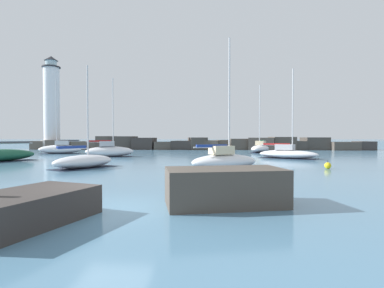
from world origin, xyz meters
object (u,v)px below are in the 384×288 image
object	(u,v)px
sailboat_moored_1	(109,151)
sailboat_moored_6	(260,148)
sailboat_moored_0	(224,160)
sailboat_moored_2	(288,153)
lighthouse	(52,108)
mooring_buoy_orange_near	(328,166)
sailboat_moored_5	(60,149)
sailboat_moored_4	(84,161)

from	to	relation	value
sailboat_moored_1	sailboat_moored_6	size ratio (longest dim) A/B	0.92
sailboat_moored_0	sailboat_moored_2	size ratio (longest dim) A/B	0.98
lighthouse	sailboat_moored_1	xyz separation A→B (m)	(19.24, -21.66, -7.51)
sailboat_moored_0	sailboat_moored_2	bearing A→B (deg)	57.28
sailboat_moored_1	mooring_buoy_orange_near	bearing A→B (deg)	-29.92
sailboat_moored_5	mooring_buoy_orange_near	world-z (taller)	sailboat_moored_5
sailboat_moored_1	sailboat_moored_4	world-z (taller)	sailboat_moored_1
sailboat_moored_4	sailboat_moored_2	bearing A→B (deg)	31.87
sailboat_moored_0	mooring_buoy_orange_near	size ratio (longest dim) A/B	14.20
sailboat_moored_0	sailboat_moored_4	size ratio (longest dim) A/B	1.22
sailboat_moored_2	mooring_buoy_orange_near	xyz separation A→B (m)	(0.31, -11.02, -0.34)
sailboat_moored_0	sailboat_moored_6	distance (m)	26.05
sailboat_moored_5	sailboat_moored_6	xyz separation A→B (m)	(29.78, 5.56, -0.06)
sailboat_moored_2	sailboat_moored_5	bearing A→B (deg)	166.02
lighthouse	sailboat_moored_4	distance (m)	41.64
sailboat_moored_4	sailboat_moored_6	xyz separation A→B (m)	(17.78, 24.86, 0.14)
sailboat_moored_1	sailboat_moored_2	size ratio (longest dim) A/B	0.96
lighthouse	sailboat_moored_6	distance (m)	41.40
lighthouse	sailboat_moored_6	xyz separation A→B (m)	(39.50, -9.82, -7.57)
lighthouse	sailboat_moored_5	xyz separation A→B (m)	(9.71, -15.38, -7.51)
sailboat_moored_4	lighthouse	bearing A→B (deg)	122.06
sailboat_moored_4	sailboat_moored_5	bearing A→B (deg)	121.88
sailboat_moored_4	sailboat_moored_1	bearing A→B (deg)	100.79
sailboat_moored_1	sailboat_moored_5	size ratio (longest dim) A/B	0.89
sailboat_moored_0	sailboat_moored_4	distance (m)	11.06
sailboat_moored_0	sailboat_moored_2	distance (m)	14.21
sailboat_moored_0	mooring_buoy_orange_near	xyz separation A→B (m)	(7.99, 0.93, -0.43)
lighthouse	sailboat_moored_2	bearing A→B (deg)	-29.66
sailboat_moored_1	sailboat_moored_5	distance (m)	11.41
sailboat_moored_2	sailboat_moored_4	xyz separation A→B (m)	(-18.74, -11.65, -0.05)
sailboat_moored_4	sailboat_moored_5	xyz separation A→B (m)	(-12.01, 19.30, 0.20)
lighthouse	mooring_buoy_orange_near	bearing A→B (deg)	-39.87
sailboat_moored_2	sailboat_moored_5	xyz separation A→B (m)	(-30.74, 7.65, 0.16)
sailboat_moored_1	sailboat_moored_4	size ratio (longest dim) A/B	1.19
sailboat_moored_5	mooring_buoy_orange_near	bearing A→B (deg)	-31.02
lighthouse	sailboat_moored_1	size ratio (longest dim) A/B	1.91
sailboat_moored_4	mooring_buoy_orange_near	distance (m)	19.06
lighthouse	sailboat_moored_4	bearing A→B (deg)	-57.94
lighthouse	sailboat_moored_2	size ratio (longest dim) A/B	1.82
lighthouse	sailboat_moored_4	size ratio (longest dim) A/B	2.26
sailboat_moored_2	sailboat_moored_4	world-z (taller)	sailboat_moored_2
sailboat_moored_5	sailboat_moored_6	world-z (taller)	sailboat_moored_5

